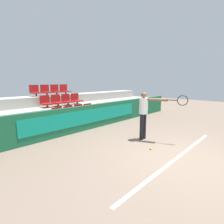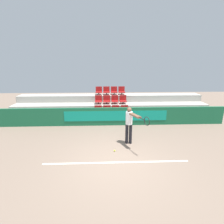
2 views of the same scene
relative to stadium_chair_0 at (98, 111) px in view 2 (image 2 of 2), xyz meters
The scene contains 20 objects.
ground_plane 4.64m from the stadium_chair_0, 80.16° to the right, with size 30.00×30.00×0.00m, color #7A6656.
court_baseline 4.64m from the stadium_chair_0, 80.17° to the right, with size 5.12×0.08×0.01m.
barrier_wall 1.07m from the stadium_chair_0, 41.49° to the right, with size 12.63×0.14×1.01m.
bleacher_tier_front 0.91m from the stadium_chair_0, ahead, with size 12.23×0.99×0.43m.
bleacher_tier_middle 1.19m from the stadium_chair_0, 47.82° to the left, with size 12.23×0.99×0.85m.
bleacher_tier_back 2.01m from the stadium_chair_0, 67.07° to the left, with size 12.23×0.99×1.28m.
stadium_chair_0 is the anchor object (origin of this frame).
stadium_chair_1 0.52m from the stadium_chair_0, ahead, with size 0.43×0.44×0.52m.
stadium_chair_2 1.05m from the stadium_chair_0, ahead, with size 0.43×0.44×0.52m.
stadium_chair_3 1.57m from the stadium_chair_0, ahead, with size 0.43×0.44×0.52m.
stadium_chair_4 1.08m from the stadium_chair_0, 90.00° to the left, with size 0.43×0.44×0.52m.
stadium_chair_5 1.20m from the stadium_chair_0, 62.13° to the left, with size 0.43×0.44×0.52m.
stadium_chair_6 1.50m from the stadium_chair_0, 43.39° to the left, with size 0.43×0.44×0.52m.
stadium_chair_7 1.90m from the stadium_chair_0, 32.22° to the left, with size 0.43×0.44×0.52m.
stadium_chair_8 2.15m from the stadium_chair_0, 90.00° to the left, with size 0.43×0.44×0.52m.
stadium_chair_9 2.22m from the stadium_chair_0, 75.19° to the left, with size 0.43×0.44×0.52m.
stadium_chair_10 2.40m from the stadium_chair_0, 62.13° to the left, with size 0.43×0.44×0.52m.
stadium_chair_11 2.67m from the stadium_chair_0, 51.58° to the left, with size 0.43×0.44×0.52m.
tennis_player 3.44m from the stadium_chair_0, 65.02° to the right, with size 0.70×1.40×1.62m.
tennis_ball 3.85m from the stadium_chair_0, 78.30° to the right, with size 0.07×0.07×0.07m.
Camera 2 is at (-0.37, -5.40, 3.37)m, focal length 28.00 mm.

